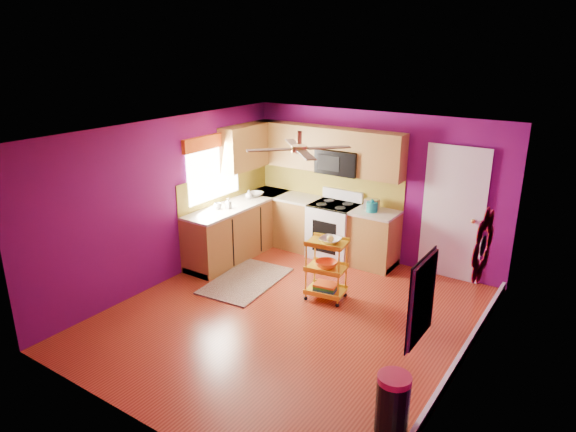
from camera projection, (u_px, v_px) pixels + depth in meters
The scene contains 18 objects.
ground at pixel (290, 317), 6.95m from camera, with size 5.00×5.00×0.00m, color maroon.
room_envelope at pixel (292, 203), 6.41m from camera, with size 4.54×5.04×2.52m.
lower_cabinets at pixel (284, 229), 8.95m from camera, with size 2.81×2.31×0.94m.
electric_range at pixel (334, 230), 8.79m from camera, with size 0.76×0.66×1.13m.
upper_cabinetry at pixel (300, 150), 8.73m from camera, with size 2.80×2.30×1.26m.
left_window at pixel (213, 158), 8.39m from camera, with size 0.08×1.35×1.08m.
panel_door at pixel (453, 215), 7.84m from camera, with size 0.95×0.11×2.15m.
right_wall_art at pixel (459, 267), 5.04m from camera, with size 0.04×2.74×1.04m.
ceiling_fan at pixel (299, 148), 6.37m from camera, with size 1.01×1.01×0.26m.
shag_rug at pixel (246, 281), 7.98m from camera, with size 0.90×1.47×0.02m, color black.
rolling_cart at pixel (327, 267), 7.30m from camera, with size 0.60×0.48×0.99m.
trash_can at pixel (393, 404), 4.83m from camera, with size 0.36×0.38×0.62m.
teal_kettle at pixel (372, 207), 8.25m from camera, with size 0.18×0.18×0.21m.
toaster at pixel (372, 204), 8.35m from camera, with size 0.22×0.15×0.18m, color beige.
soap_bottle_a at pixel (228, 203), 8.41m from camera, with size 0.08×0.08×0.18m, color #EA3F72.
soap_bottle_b at pixel (249, 194), 8.94m from camera, with size 0.12×0.12×0.16m, color white.
counter_dish at pixel (256, 194), 9.11m from camera, with size 0.27×0.27×0.07m, color white.
counter_cup at pixel (218, 206), 8.40m from camera, with size 0.13×0.13×0.10m, color white.
Camera 1 is at (3.41, -5.11, 3.54)m, focal length 32.00 mm.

